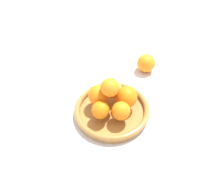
% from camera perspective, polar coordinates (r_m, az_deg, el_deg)
% --- Properties ---
extents(ground_plane, '(4.00, 4.00, 0.00)m').
position_cam_1_polar(ground_plane, '(0.85, 0.00, -4.63)').
color(ground_plane, silver).
extents(fruit_bowl, '(0.29, 0.29, 0.04)m').
position_cam_1_polar(fruit_bowl, '(0.83, 0.00, -3.84)').
color(fruit_bowl, '#A57238').
rests_on(fruit_bowl, ground_plane).
extents(orange_pile, '(0.18, 0.18, 0.13)m').
position_cam_1_polar(orange_pile, '(0.79, 0.01, -0.74)').
color(orange_pile, orange).
rests_on(orange_pile, fruit_bowl).
extents(stray_orange, '(0.08, 0.08, 0.08)m').
position_cam_1_polar(stray_orange, '(1.02, 8.89, 8.21)').
color(stray_orange, orange).
rests_on(stray_orange, ground_plane).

